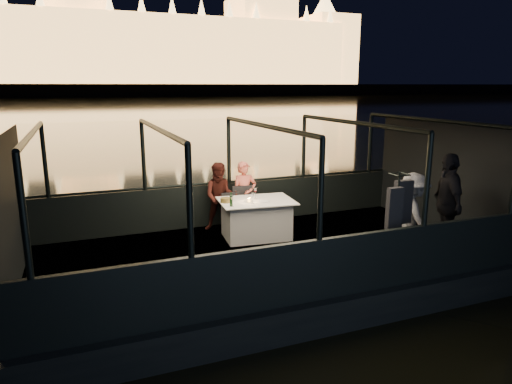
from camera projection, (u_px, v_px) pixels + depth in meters
name	position (u px, v px, depth m)	size (l,w,h in m)	color
river_water	(93.00, 106.00, 80.96)	(500.00, 500.00, 0.00)	black
boat_hull	(264.00, 278.00, 8.42)	(8.60, 4.40, 1.00)	black
boat_deck	(264.00, 254.00, 8.31)	(8.00, 4.00, 0.04)	black
gunwale_port	(229.00, 203.00, 10.02)	(8.00, 0.08, 0.90)	black
gunwale_starboard	(318.00, 270.00, 6.39)	(8.00, 0.08, 0.90)	black
cabin_glass_port	(229.00, 151.00, 9.75)	(8.00, 0.02, 1.40)	#99B2B2
cabin_glass_starboard	(321.00, 190.00, 6.13)	(8.00, 0.02, 1.40)	#99B2B2
cabin_roof_glass	(265.00, 126.00, 7.78)	(8.00, 4.00, 0.02)	#99B2B2
end_wall_fore	(10.00, 214.00, 6.62)	(0.02, 4.00, 2.30)	black
end_wall_aft	(442.00, 175.00, 9.46)	(0.02, 4.00, 2.30)	black
canopy_ribs	(264.00, 191.00, 8.04)	(8.00, 4.00, 2.30)	black
embankment	(81.00, 92.00, 198.61)	(400.00, 140.00, 6.00)	#423D33
parliament_building	(75.00, 11.00, 160.50)	(220.00, 32.00, 60.00)	#F2D18C
dining_table_central	(256.00, 219.00, 9.06)	(1.45, 1.05, 0.77)	white
chair_port_left	(233.00, 212.00, 9.34)	(0.38, 0.38, 0.81)	black
chair_port_right	(246.00, 210.00, 9.44)	(0.43, 0.43, 0.92)	black
coat_stand	(396.00, 220.00, 7.20)	(0.47, 0.37, 1.68)	black
person_woman_coral	(244.00, 193.00, 9.64)	(0.51, 0.34, 1.42)	#E66A53
person_man_maroon	(220.00, 195.00, 9.45)	(0.69, 0.54, 1.44)	#3A1510
passenger_stripe	(413.00, 210.00, 7.95)	(0.98, 0.55, 1.51)	silver
passenger_dark	(446.00, 206.00, 8.22)	(1.07, 0.45, 1.82)	black
wine_bottle	(231.00, 198.00, 8.51)	(0.06, 0.06, 0.27)	#133413
bread_basket	(226.00, 200.00, 8.83)	(0.21, 0.21, 0.08)	olive
amber_candle	(249.00, 200.00, 8.85)	(0.05, 0.05, 0.07)	#FBAA3E
plate_near	(263.00, 201.00, 8.88)	(0.22, 0.22, 0.01)	white
plate_far	(229.00, 201.00, 8.90)	(0.25, 0.25, 0.02)	silver
wine_glass_white	(232.00, 202.00, 8.48)	(0.07, 0.07, 0.21)	white
wine_glass_red	(255.00, 194.00, 9.10)	(0.07, 0.07, 0.21)	white
wine_glass_empty	(253.00, 199.00, 8.71)	(0.07, 0.07, 0.20)	white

